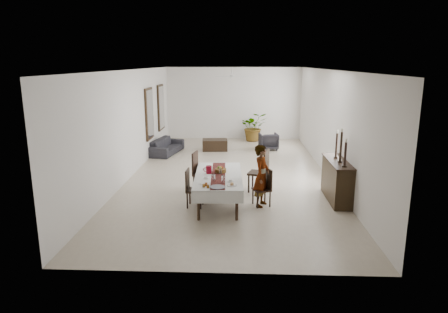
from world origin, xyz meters
TOP-DOWN VIEW (x-y plane):
  - floor at (0.00, 0.00)m, footprint 6.00×12.00m
  - ceiling at (0.00, 0.00)m, footprint 6.00×12.00m
  - wall_back at (0.00, 6.00)m, footprint 6.00×0.02m
  - wall_front at (0.00, -6.00)m, footprint 6.00×0.02m
  - wall_left at (-3.00, 0.00)m, footprint 0.02×12.00m
  - wall_right at (3.00, 0.00)m, footprint 0.02×12.00m
  - dining_table_top at (-0.19, -2.63)m, footprint 1.05×2.34m
  - table_leg_fl at (-0.57, -3.74)m, footprint 0.07×0.07m
  - table_leg_fr at (0.27, -3.71)m, footprint 0.07×0.07m
  - table_leg_bl at (-0.65, -1.56)m, footprint 0.07×0.07m
  - table_leg_br at (0.19, -1.52)m, footprint 0.07×0.07m
  - tablecloth_top at (-0.19, -2.63)m, footprint 1.23×2.52m
  - tablecloth_drape_left at (-0.75, -2.65)m, footprint 0.11×2.47m
  - tablecloth_drape_right at (0.37, -2.61)m, footprint 0.11×2.47m
  - tablecloth_drape_near at (-0.14, -3.86)m, footprint 1.13×0.05m
  - tablecloth_drape_far at (-0.24, -1.40)m, footprint 1.13×0.05m
  - table_runner at (-0.19, -2.63)m, footprint 0.43×2.41m
  - red_pitcher at (-0.44, -2.50)m, footprint 0.15×0.15m
  - pitcher_handle at (-0.52, -2.50)m, footprint 0.12×0.02m
  - wine_glass_near at (-0.05, -3.25)m, footprint 0.07×0.07m
  - wine_glass_mid at (-0.27, -3.16)m, footprint 0.07×0.07m
  - wine_glass_far at (-0.14, -2.58)m, footprint 0.07×0.07m
  - teacup_right at (0.12, -3.20)m, footprint 0.09×0.09m
  - saucer_right at (0.12, -3.20)m, footprint 0.14×0.14m
  - teacup_left at (-0.46, -2.98)m, footprint 0.09×0.09m
  - saucer_left at (-0.46, -2.98)m, footprint 0.14×0.14m
  - plate_near_right at (0.16, -3.48)m, footprint 0.23×0.23m
  - bread_near_right at (0.16, -3.48)m, footprint 0.09×0.09m
  - plate_near_left at (-0.45, -3.36)m, footprint 0.23×0.23m
  - plate_far_left at (-0.52, -2.12)m, footprint 0.23×0.23m
  - serving_tray at (-0.15, -3.64)m, footprint 0.35×0.35m
  - jam_jar_a at (-0.36, -3.68)m, footprint 0.06×0.06m
  - jam_jar_b at (-0.46, -3.62)m, footprint 0.06×0.06m
  - jam_jar_c at (-0.41, -3.52)m, footprint 0.06×0.06m
  - fruit_basket at (-0.15, -2.39)m, footprint 0.29×0.29m
  - fruit_red at (-0.12, -2.37)m, footprint 0.09×0.09m
  - fruit_green at (-0.19, -2.36)m, footprint 0.08×0.08m
  - fruit_yellow at (-0.15, -2.44)m, footprint 0.08×0.08m
  - chair_right_near_seat at (0.86, -2.74)m, footprint 0.50×0.50m
  - chair_right_near_leg_fl at (1.07, -2.84)m, footprint 0.05×0.05m
  - chair_right_near_leg_fr at (0.96, -2.54)m, footprint 0.05×0.05m
  - chair_right_near_leg_bl at (0.77, -2.95)m, footprint 0.05×0.05m
  - chair_right_near_leg_br at (0.66, -2.65)m, footprint 0.05×0.05m
  - chair_right_near_back at (1.03, -2.69)m, footprint 0.16×0.38m
  - chair_right_far_seat at (0.82, -1.64)m, footprint 0.61×0.61m
  - chair_right_far_leg_fl at (0.95, -1.89)m, footprint 0.06×0.06m
  - chair_right_far_leg_fr at (1.07, -1.50)m, footprint 0.06×0.06m
  - chair_right_far_leg_bl at (0.57, -1.77)m, footprint 0.06×0.06m
  - chair_right_far_leg_br at (0.69, -1.39)m, footprint 0.06×0.06m
  - chair_right_far_back at (1.03, -1.70)m, footprint 0.18×0.48m
  - chair_left_near_seat at (-0.74, -2.88)m, footprint 0.42×0.42m
  - chair_left_near_leg_fl at (-0.89, -2.71)m, footprint 0.04×0.04m
  - chair_left_near_leg_fr at (-0.91, -3.03)m, footprint 0.04×0.04m
  - chair_left_near_leg_bl at (-0.57, -2.73)m, footprint 0.04×0.04m
  - chair_left_near_leg_br at (-0.59, -3.05)m, footprint 0.04×0.04m
  - chair_left_near_back at (-0.92, -2.87)m, footprint 0.06×0.39m
  - chair_left_far_seat at (-0.68, -1.68)m, footprint 0.53×0.53m
  - chair_left_far_leg_fl at (-0.82, -1.46)m, footprint 0.05×0.05m
  - chair_left_far_leg_fr at (-0.89, -1.83)m, footprint 0.05×0.05m
  - chair_left_far_leg_bl at (-0.46, -1.53)m, footprint 0.05×0.05m
  - chair_left_far_leg_br at (-0.53, -1.90)m, footprint 0.05×0.05m
  - chair_left_far_back at (-0.88, -1.64)m, footprint 0.13×0.45m
  - woman at (0.86, -2.75)m, footprint 0.53×0.64m
  - sideboard_body at (2.78, -2.26)m, footprint 0.44×1.66m
  - sideboard_top at (2.78, -2.26)m, footprint 0.49×1.73m
  - candlestick_near_base at (2.78, -2.86)m, footprint 0.11×0.11m
  - candlestick_near_shaft at (2.78, -2.86)m, footprint 0.06×0.06m
  - candlestick_near_candle at (2.78, -2.86)m, footprint 0.04×0.04m
  - candlestick_mid_base at (2.78, -2.42)m, footprint 0.11×0.11m
  - candlestick_mid_shaft at (2.78, -2.42)m, footprint 0.06×0.06m
  - candlestick_mid_candle at (2.78, -2.42)m, footprint 0.04×0.04m
  - candlestick_far_base at (2.78, -1.98)m, footprint 0.11×0.11m
  - candlestick_far_shaft at (2.78, -1.98)m, footprint 0.06×0.06m
  - candlestick_far_candle at (2.78, -1.98)m, footprint 0.04×0.04m
  - sofa at (-2.49, 2.84)m, footprint 1.11×2.05m
  - armchair at (1.45, 3.71)m, footprint 0.80×0.82m
  - coffee_table at (-0.68, 3.47)m, footprint 1.03×0.73m
  - potted_plant at (0.91, 5.48)m, footprint 1.31×1.19m
  - mirror_frame_near at (-2.96, 2.20)m, footprint 0.06×1.05m
  - mirror_glass_near at (-2.92, 2.20)m, footprint 0.01×0.90m
  - mirror_frame_far at (-2.96, 4.30)m, footprint 0.06×1.05m
  - mirror_glass_far at (-2.92, 4.30)m, footprint 0.01×0.90m
  - fan_rod at (0.00, 3.00)m, footprint 0.04×0.04m
  - fan_hub at (0.00, 3.00)m, footprint 0.16×0.16m
  - fan_blade_n at (0.00, 3.35)m, footprint 0.10×0.55m
  - fan_blade_s at (0.00, 2.65)m, footprint 0.10×0.55m
  - fan_blade_e at (0.35, 3.00)m, footprint 0.55×0.10m
  - fan_blade_w at (-0.35, 3.00)m, footprint 0.55×0.10m

SIDE VIEW (x-z plane):
  - floor at x=0.00m, z-range 0.00..0.00m
  - chair_right_near_leg_fl at x=1.07m, z-range 0.00..0.38m
  - chair_right_near_leg_fr at x=0.96m, z-range 0.00..0.38m
  - chair_right_near_leg_bl at x=0.77m, z-range 0.00..0.38m
  - chair_right_near_leg_br at x=0.66m, z-range 0.00..0.38m
  - chair_left_near_leg_fl at x=-0.89m, z-range 0.00..0.39m
  - chair_left_near_leg_fr at x=-0.91m, z-range 0.00..0.39m
  - chair_left_near_leg_bl at x=-0.57m, z-range 0.00..0.39m
  - chair_left_near_leg_br at x=-0.59m, z-range 0.00..0.39m
  - coffee_table at x=-0.68m, z-range 0.00..0.43m
  - chair_left_far_leg_fl at x=-0.82m, z-range 0.00..0.45m
  - chair_left_far_leg_fr at x=-0.89m, z-range 0.00..0.45m
  - chair_left_far_leg_bl at x=-0.46m, z-range 0.00..0.45m
  - chair_left_far_leg_br at x=-0.53m, z-range 0.00..0.45m
  - chair_right_far_leg_fl at x=0.95m, z-range 0.00..0.48m
  - chair_right_far_leg_fr at x=1.07m, z-range 0.00..0.48m
  - chair_right_far_leg_bl at x=0.57m, z-range 0.00..0.48m
  - chair_right_far_leg_br at x=0.69m, z-range 0.00..0.48m
  - sofa at x=-2.49m, z-range 0.00..0.57m
  - armchair at x=1.45m, z-range 0.00..0.66m
  - table_leg_fl at x=-0.57m, z-range 0.00..0.67m
  - table_leg_fr at x=0.27m, z-range 0.00..0.67m
  - table_leg_bl at x=-0.65m, z-range 0.00..0.67m
  - table_leg_br at x=0.19m, z-range 0.00..0.67m
  - chair_right_near_seat at x=0.86m, z-range 0.39..0.43m
  - chair_left_near_seat at x=-0.74m, z-range 0.39..0.43m
  - chair_left_far_seat at x=-0.68m, z-range 0.45..0.50m
  - sideboard_body at x=2.78m, z-range 0.00..1.00m
  - chair_right_far_seat at x=0.82m, z-range 0.48..0.54m
  - tablecloth_drape_left at x=-0.75m, z-range 0.44..0.73m
  - tablecloth_drape_right at x=0.37m, z-range 0.44..0.73m
  - tablecloth_drape_near at x=-0.14m, z-range 0.44..0.73m
  - tablecloth_drape_far at x=-0.24m, z-range 0.44..0.73m
  - potted_plant at x=0.91m, z-range 0.00..1.27m
  - chair_right_near_back at x=1.03m, z-range 0.42..0.92m
  - chair_left_near_back at x=-0.92m, z-range 0.43..0.93m
  - dining_table_top at x=-0.19m, z-range 0.67..0.72m
  - tablecloth_top at x=-0.19m, z-range 0.72..0.73m
  - table_runner at x=-0.19m, z-range 0.73..0.73m
  - saucer_right at x=0.12m, z-range 0.73..0.74m
  - saucer_left at x=-0.46m, z-range 0.73..0.74m
  - plate_near_right at x=0.16m, z-range 0.73..0.74m
  - plate_near_left at x=-0.45m, z-range 0.73..0.74m
  - plate_far_left at x=-0.52m, z-range 0.73..0.74m
  - serving_tray at x=-0.15m, z-range 0.73..0.75m
  - woman at x=0.86m, z-range 0.00..1.51m
  - teacup_right at x=0.12m, z-range 0.73..0.79m
  - teacup_left at x=-0.46m, z-range 0.73..0.79m
  - bread_near_right at x=0.16m, z-range 0.72..0.81m
  - jam_jar_a at x=-0.36m, z-range 0.73..0.80m
  - jam_jar_b at x=-0.46m, z-range 0.73..0.80m
  - jam_jar_c at x=-0.41m, z-range 0.73..0.80m
  - fruit_basket at x=-0.15m, z-range 0.73..0.83m
  - chair_left_far_back at x=-0.88m, z-range 0.50..1.07m
  - wine_glass_near at x=-0.05m, z-range 0.73..0.89m
  - wine_glass_mid at x=-0.27m, z-range 0.73..0.89m
  - wine_glass_far at x=-0.14m, z-range 0.73..0.89m
  - red_pitcher at x=-0.44m, z-range 0.73..0.92m
  - pitcher_handle at x=-0.52m, z-range 0.77..0.88m
  - chair_right_far_back at x=1.03m, z-range 0.53..1.15m
  - fruit_red at x=-0.12m, z-range 0.81..0.89m
  - fruit_green at x=-0.19m, z-range 0.81..0.89m
  - fruit_yellow at x=-0.15m, z-range 0.81..0.89m
  - sideboard_top at x=2.78m, z-range 1.00..1.03m
  - candlestick_near_base at x=2.78m, z-range 1.03..1.06m
  - candlestick_mid_base at x=2.78m, z-range 1.03..1.06m
  - candlestick_far_base at x=2.78m, z-range 1.03..1.06m
  - candlestick_near_shaft at x=2.78m, z-range 1.06..1.62m
  - candlestick_far_shaft at x=2.78m, z-range 1.06..1.67m
  - candlestick_mid_shaft at x=2.78m, z-range 1.06..1.78m
  - wall_back at x=0.00m, z-range 0.00..3.20m
  - wall_front at x=0.00m, z-range 0.00..3.20m
  - wall_left at x=-3.00m, z-range 0.00..3.20m
  - wall_right at x=3.00m, z-range 0.00..3.20m
  - mirror_frame_near at x=-2.96m, z-range 0.67..2.53m
  - mirror_glass_near at x=-2.92m, z-range 0.75..2.45m
  - mirror_frame_far at x=-2.96m, z-range 0.67..2.53m
  - mirror_glass_far at x=-2.92m, z-range 0.75..2.45m
  - candlestick_near_candle at x=2.78m, z-range 1.62..1.70m
  - candlestick_far_candle at x=2.78m, z-range 1.67..1.76m
  - candlestick_mid_candle at x=2.78m, z-range 1.78..1.87m
  - fan_hub at x=0.00m, z-range 2.86..2.94m
  - fan_blade_n at x=0.00m, z-range 2.89..2.91m
  - fan_blade_s at x=0.00m, z-range 2.89..2.91m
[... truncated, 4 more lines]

